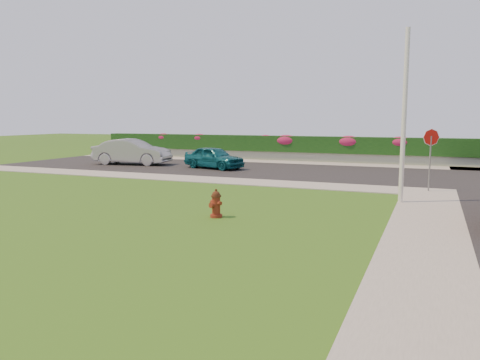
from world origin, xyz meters
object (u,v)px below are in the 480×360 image
at_px(sedan_teal, 214,157).
at_px(stop_sign, 431,145).
at_px(fire_hydrant, 216,204).
at_px(utility_pole, 404,117).
at_px(sedan_silver, 132,152).

xyz_separation_m(sedan_teal, stop_sign, (11.56, -4.33, 1.19)).
bearing_deg(fire_hydrant, utility_pole, 67.71).
bearing_deg(sedan_silver, fire_hydrant, -145.24).
bearing_deg(utility_pole, fire_hydrant, -137.02).
distance_m(sedan_teal, sedan_silver, 5.78).
distance_m(sedan_teal, utility_pole, 13.18).
relative_size(sedan_silver, stop_sign, 1.91).
xyz_separation_m(fire_hydrant, sedan_silver, (-11.58, 12.12, 0.43)).
relative_size(sedan_teal, utility_pole, 0.63).
distance_m(utility_pole, stop_sign, 3.34).
xyz_separation_m(sedan_silver, stop_sign, (17.34, -4.52, 1.03)).
relative_size(sedan_teal, stop_sign, 1.48).
xyz_separation_m(fire_hydrant, stop_sign, (5.76, 7.59, 1.46)).
relative_size(fire_hydrant, stop_sign, 0.33).
bearing_deg(sedan_teal, sedan_silver, 103.87).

